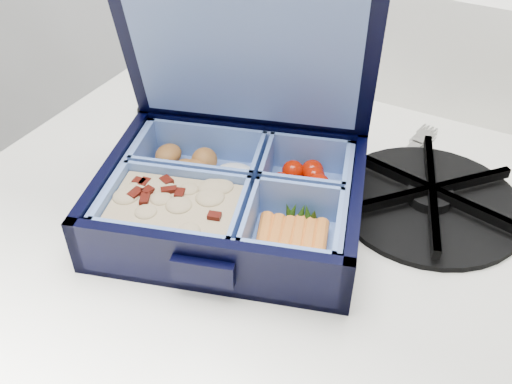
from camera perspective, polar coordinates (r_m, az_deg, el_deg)
The scene contains 4 objects.
bento_box at distance 0.57m, azimuth -2.49°, elevation -0.61°, with size 0.25×0.20×0.06m, color black, non-canonical shape.
burner_grate at distance 0.63m, azimuth 17.05°, elevation -0.23°, with size 0.20×0.20×0.03m, color black.
burner_grate_rear at distance 0.76m, azimuth -4.81°, elevation 8.87°, with size 0.19×0.19×0.02m, color black.
fork at distance 0.66m, azimuth 12.96°, elevation 1.84°, with size 0.03×0.19×0.01m, color #A6A6A6, non-canonical shape.
Camera 1 is at (-0.11, 1.24, 1.37)m, focal length 40.00 mm.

